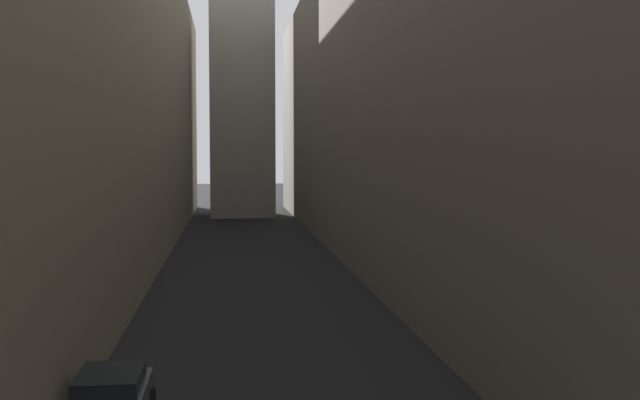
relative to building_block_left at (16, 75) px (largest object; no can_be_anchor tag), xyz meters
name	(u,v)px	position (x,y,z in m)	size (l,w,h in m)	color
ground_plane	(256,276)	(13.15, -2.00, -11.16)	(264.00, 264.00, 0.00)	black
building_block_left	(16,75)	(0.00, 0.00, 0.00)	(15.30, 108.00, 22.32)	gray
building_block_right	(461,85)	(25.42, 0.00, -0.30)	(13.54, 108.00, 21.73)	#756B5B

